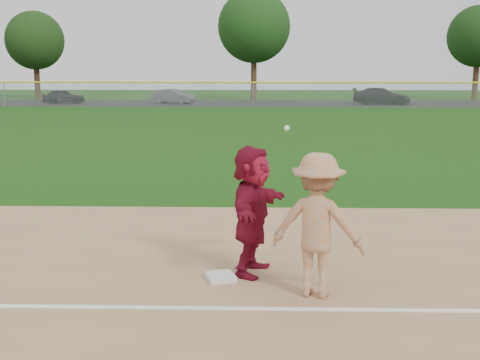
{
  "coord_description": "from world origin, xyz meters",
  "views": [
    {
      "loc": [
        0.26,
        -8.18,
        3.1
      ],
      "look_at": [
        0.0,
        1.5,
        1.3
      ],
      "focal_mm": 45.0,
      "sensor_mm": 36.0,
      "label": 1
    }
  ],
  "objects_px": {
    "first_base": "(221,277)",
    "car_left": "(63,96)",
    "car_right": "(381,96)",
    "car_mid": "(173,96)",
    "base_runner": "(252,210)"
  },
  "relations": [
    {
      "from": "first_base",
      "to": "car_left",
      "type": "height_order",
      "value": "car_left"
    },
    {
      "from": "first_base",
      "to": "car_left",
      "type": "distance_m",
      "value": 47.93
    },
    {
      "from": "first_base",
      "to": "car_right",
      "type": "relative_size",
      "value": 0.08
    },
    {
      "from": "first_base",
      "to": "car_mid",
      "type": "distance_m",
      "value": 45.9
    },
    {
      "from": "first_base",
      "to": "car_mid",
      "type": "bearing_deg",
      "value": 98.65
    },
    {
      "from": "first_base",
      "to": "car_mid",
      "type": "relative_size",
      "value": 0.1
    },
    {
      "from": "car_mid",
      "to": "car_right",
      "type": "bearing_deg",
      "value": -72.31
    },
    {
      "from": "first_base",
      "to": "car_right",
      "type": "height_order",
      "value": "car_right"
    },
    {
      "from": "car_right",
      "to": "car_mid",
      "type": "bearing_deg",
      "value": 95.31
    },
    {
      "from": "base_runner",
      "to": "first_base",
      "type": "bearing_deg",
      "value": 143.36
    },
    {
      "from": "first_base",
      "to": "car_right",
      "type": "xyz_separation_m",
      "value": [
        11.37,
        44.5,
        0.66
      ]
    },
    {
      "from": "base_runner",
      "to": "car_mid",
      "type": "bearing_deg",
      "value": 26.44
    },
    {
      "from": "base_runner",
      "to": "car_mid",
      "type": "distance_m",
      "value": 45.64
    },
    {
      "from": "first_base",
      "to": "car_left",
      "type": "bearing_deg",
      "value": 110.34
    },
    {
      "from": "base_runner",
      "to": "car_right",
      "type": "bearing_deg",
      "value": 3.28
    }
  ]
}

